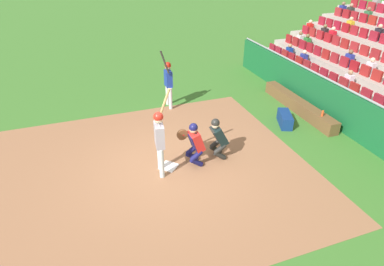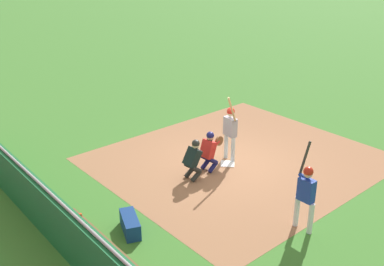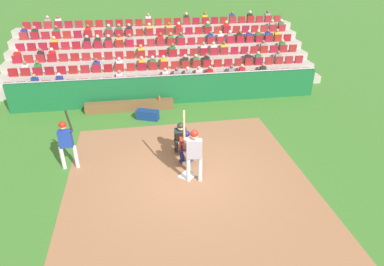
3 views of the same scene
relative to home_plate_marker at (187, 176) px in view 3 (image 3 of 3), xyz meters
name	(u,v)px [view 3 (image 3 of 3)]	position (x,y,z in m)	size (l,w,h in m)	color
ground_plane	(187,176)	(0.00, 0.00, -0.02)	(160.00, 160.00, 0.00)	#3A722A
infield_dirt_patch	(189,185)	(0.00, 0.50, -0.01)	(7.57, 8.49, 0.01)	#956646
home_plate_marker	(187,176)	(0.00, 0.00, 0.00)	(0.44, 0.44, 0.02)	white
batter_at_plate	(194,150)	(-0.18, 0.25, 1.13)	(0.58, 0.54, 2.30)	silver
catcher_crouching	(186,145)	(-0.08, -0.72, 0.71)	(0.48, 0.73, 1.31)	#16174F
home_plate_umpire	(180,136)	(0.02, -1.46, 0.68)	(0.48, 0.50, 1.27)	#262623
dugout_wall	(169,90)	(0.00, -6.02, 0.67)	(14.40, 0.24, 1.42)	#165D2F
dugout_bench	(130,106)	(1.87, -5.47, 0.20)	(3.97, 0.40, 0.44)	brown
water_bottle_on_bench	(159,98)	(0.51, -5.41, 0.52)	(0.07, 0.07, 0.20)	#DF4F23
equipment_duffel_bag	(148,115)	(1.10, -4.41, 0.19)	(0.95, 0.36, 0.42)	navy
on_deck_batter	(66,140)	(3.76, -1.06, 1.06)	(0.58, 0.45, 2.24)	silver
bleacher_stand	(161,56)	(-0.01, -11.12, 0.89)	(17.09, 5.73, 3.13)	#A7A095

